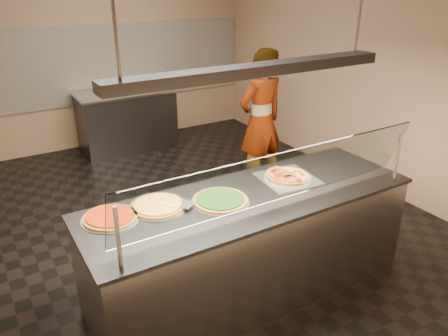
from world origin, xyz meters
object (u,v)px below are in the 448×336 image
sneeze_guard (279,178)px  pizza_spinach (220,200)px  pizza_cheese (157,205)px  half_pizza_sausage (296,173)px  worker (261,121)px  pizza_spatula (175,205)px  serving_counter (250,244)px  pizza_tomato (110,217)px  heat_lamp_housing (255,70)px  half_pizza_pepperoni (279,177)px  prep_table (127,120)px  perforated_tray (287,178)px

sneeze_guard → pizza_spinach: 0.55m
pizza_spinach → pizza_cheese: (-0.46, 0.17, -0.00)m
half_pizza_sausage → pizza_spinach: half_pizza_sausage is taller
worker → half_pizza_sausage: bearing=59.3°
pizza_cheese → worker: size_ratio=0.25×
worker → pizza_spinach: bearing=40.5°
pizza_cheese → pizza_spatula: bearing=-39.5°
serving_counter → pizza_spatula: size_ratio=10.36×
half_pizza_sausage → pizza_tomato: 1.66m
pizza_tomato → heat_lamp_housing: (1.10, -0.23, 1.01)m
sneeze_guard → heat_lamp_housing: heat_lamp_housing is taller
sneeze_guard → heat_lamp_housing: 0.80m
half_pizza_pepperoni → pizza_spatula: size_ratio=1.50×
worker → pizza_tomato: bearing=25.3°
pizza_cheese → sneeze_guard: bearing=-37.7°
serving_counter → half_pizza_sausage: (0.55, 0.11, 0.49)m
prep_table → worker: size_ratio=0.82×
heat_lamp_housing → pizza_tomato: bearing=168.1°
serving_counter → pizza_cheese: (-0.73, 0.22, 0.48)m
pizza_spinach → pizza_cheese: 0.49m
pizza_cheese → prep_table: 3.87m
sneeze_guard → pizza_tomato: bearing=152.4°
sneeze_guard → worker: size_ratio=1.42×
serving_counter → pizza_tomato: pizza_tomato is taller
perforated_tray → pizza_cheese: pizza_cheese is taller
serving_counter → worker: bearing=52.4°
sneeze_guard → pizza_spatula: (-0.62, 0.47, -0.27)m
perforated_tray → half_pizza_sausage: size_ratio=1.27×
half_pizza_sausage → pizza_tomato: size_ratio=0.95×
sneeze_guard → pizza_tomato: 1.27m
serving_counter → sneeze_guard: (0.00, -0.34, 0.76)m
pizza_cheese → worker: worker is taller
half_pizza_sausage → prep_table: bearing=93.9°
sneeze_guard → pizza_spinach: (-0.27, 0.39, -0.28)m
sneeze_guard → perforated_tray: (0.46, 0.46, -0.29)m
half_pizza_pepperoni → pizza_cheese: bearing=174.5°
half_pizza_pepperoni → heat_lamp_housing: (-0.37, -0.12, 0.99)m
serving_counter → half_pizza_pepperoni: (0.37, 0.12, 0.50)m
pizza_spatula → worker: 2.43m
pizza_spinach → heat_lamp_housing: size_ratio=0.20×
half_pizza_sausage → pizza_cheese: (-1.28, 0.11, -0.01)m
half_pizza_pepperoni → pizza_spinach: half_pizza_pepperoni is taller
half_pizza_sausage → prep_table: size_ratio=0.27×
perforated_tray → prep_table: size_ratio=0.35×
pizza_cheese → heat_lamp_housing: bearing=-16.9°
half_pizza_pepperoni → pizza_cheese: half_pizza_pepperoni is taller
pizza_cheese → pizza_tomato: bearing=178.4°
half_pizza_pepperoni → half_pizza_sausage: 0.18m
prep_table → worker: worker is taller
half_pizza_sausage → pizza_cheese: size_ratio=0.90×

